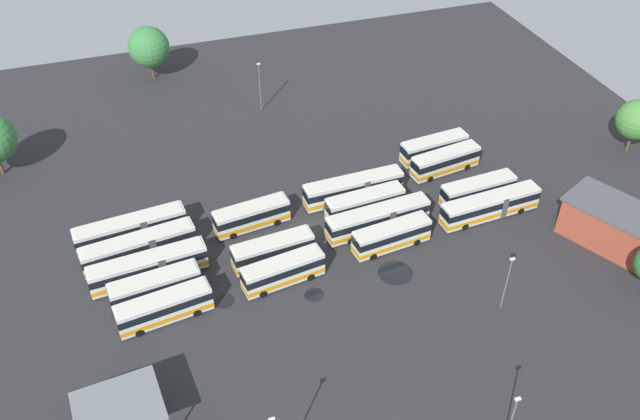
{
  "coord_description": "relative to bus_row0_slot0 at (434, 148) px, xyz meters",
  "views": [
    {
      "loc": [
        20.78,
        63.82,
        58.09
      ],
      "look_at": [
        -1.05,
        -1.63,
        1.59
      ],
      "focal_mm": 37.5,
      "sensor_mm": 36.0,
      "label": 1
    }
  ],
  "objects": [
    {
      "name": "ground_plane",
      "position": [
        21.83,
        9.85,
        -1.91
      ],
      "size": [
        121.81,
        121.81,
        0.0
      ],
      "primitive_type": "plane",
      "color": "#28282B"
    },
    {
      "name": "bus_row0_slot0",
      "position": [
        0.0,
        0.0,
        0.0
      ],
      "size": [
        10.63,
        3.44,
        3.63
      ],
      "color": "silver",
      "rests_on": "ground_plane"
    },
    {
      "name": "bus_row0_slot1",
      "position": [
        -0.04,
        3.68,
        0.0
      ],
      "size": [
        10.87,
        3.96,
        3.63
      ],
      "color": "silver",
      "rests_on": "ground_plane"
    },
    {
      "name": "bus_row0_slot3",
      "position": [
        -1.13,
        11.4,
        0.0
      ],
      "size": [
        10.86,
        3.12,
        3.63
      ],
      "color": "silver",
      "rests_on": "ground_plane"
    },
    {
      "name": "bus_row0_slot4",
      "position": [
        -1.08,
        14.93,
        0.0
      ],
      "size": [
        14.33,
        3.39,
        3.63
      ],
      "color": "silver",
      "rests_on": "ground_plane"
    },
    {
      "name": "bus_row1_slot1",
      "position": [
        14.94,
        5.51,
        0.0
      ],
      "size": [
        14.27,
        2.93,
        3.63
      ],
      "color": "silver",
      "rests_on": "ground_plane"
    },
    {
      "name": "bus_row1_slot2",
      "position": [
        14.73,
        9.19,
        0.0
      ],
      "size": [
        11.03,
        3.23,
        3.63
      ],
      "color": "silver",
      "rests_on": "ground_plane"
    },
    {
      "name": "bus_row1_slot3",
      "position": [
        14.22,
        12.67,
        0.0
      ],
      "size": [
        14.35,
        3.55,
        3.63
      ],
      "color": "silver",
      "rests_on": "ground_plane"
    },
    {
      "name": "bus_row1_slot4",
      "position": [
        13.93,
        16.36,
        -0.0
      ],
      "size": [
        10.51,
        3.58,
        3.63
      ],
      "color": "silver",
      "rests_on": "ground_plane"
    },
    {
      "name": "bus_row2_slot1",
      "position": [
        29.83,
        6.87,
        -0.0
      ],
      "size": [
        10.33,
        3.71,
        3.63
      ],
      "color": "silver",
      "rests_on": "ground_plane"
    },
    {
      "name": "bus_row2_slot3",
      "position": [
        28.94,
        14.22,
        -0.0
      ],
      "size": [
        10.48,
        3.36,
        3.63
      ],
      "color": "silver",
      "rests_on": "ground_plane"
    },
    {
      "name": "bus_row2_slot4",
      "position": [
        28.75,
        18.1,
        -0.0
      ],
      "size": [
        10.36,
        3.86,
        3.63
      ],
      "color": "silver",
      "rests_on": "ground_plane"
    },
    {
      "name": "bus_row3_slot0",
      "position": [
        45.13,
        4.56,
        0.0
      ],
      "size": [
        14.38,
        3.91,
        3.63
      ],
      "color": "silver",
      "rests_on": "ground_plane"
    },
    {
      "name": "bus_row3_slot1",
      "position": [
        44.56,
        8.38,
        0.0
      ],
      "size": [
        14.4,
        4.25,
        3.63
      ],
      "color": "silver",
      "rests_on": "ground_plane"
    },
    {
      "name": "bus_row3_slot2",
      "position": [
        43.89,
        12.29,
        0.0
      ],
      "size": [
        14.36,
        3.69,
        3.63
      ],
      "color": "silver",
      "rests_on": "ground_plane"
    },
    {
      "name": "bus_row3_slot3",
      "position": [
        43.6,
        15.96,
        0.0
      ],
      "size": [
        10.73,
        3.56,
        3.63
      ],
      "color": "silver",
      "rests_on": "ground_plane"
    },
    {
      "name": "bus_row3_slot4",
      "position": [
        43.08,
        19.48,
        0.0
      ],
      "size": [
        11.06,
        3.92,
        3.63
      ],
      "color": "silver",
      "rests_on": "ground_plane"
    },
    {
      "name": "depot_building",
      "position": [
        -13.17,
        24.06,
        0.88
      ],
      "size": [
        11.41,
        13.8,
        5.55
      ],
      "color": "#99422D",
      "rests_on": "ground_plane"
    },
    {
      "name": "maintenance_shelter",
      "position": [
        49.01,
        32.67,
        2.01
      ],
      "size": [
        8.77,
        7.5,
        4.13
      ],
      "color": "slate",
      "rests_on": "ground_plane"
    },
    {
      "name": "lamp_post_by_building",
      "position": [
        21.13,
        -21.86,
        2.83
      ],
      "size": [
        0.56,
        0.28,
        8.66
      ],
      "color": "slate",
      "rests_on": "ground_plane"
    },
    {
      "name": "lamp_post_mid_lot",
      "position": [
        5.83,
        30.0,
        2.39
      ],
      "size": [
        0.56,
        0.28,
        7.79
      ],
      "color": "slate",
      "rests_on": "ground_plane"
    },
    {
      "name": "tree_west_edge",
      "position": [
        -29.25,
        7.56,
        3.6
      ],
      "size": [
        6.06,
        6.06,
        8.56
      ],
      "color": "brown",
      "rests_on": "ground_plane"
    },
    {
      "name": "tree_east_edge",
      "position": [
        36.73,
        -38.99,
        4.15
      ],
      "size": [
        7.18,
        7.18,
        9.66
      ],
      "color": "brown",
      "rests_on": "ground_plane"
    },
    {
      "name": "puddle_between_rows",
      "position": [
        15.19,
        20.91,
        -1.91
      ],
      "size": [
        4.36,
        4.36,
        0.01
      ],
      "primitive_type": "cylinder",
      "color": "black",
      "rests_on": "ground_plane"
    },
    {
      "name": "puddle_front_lane",
      "position": [
        36.21,
        18.84,
        -1.91
      ],
      "size": [
        2.48,
        2.48,
        0.01
      ],
      "primitive_type": "cylinder",
      "color": "black",
      "rests_on": "ground_plane"
    },
    {
      "name": "puddle_centre_drain",
      "position": [
        30.23,
        2.71,
        -1.91
      ],
      "size": [
        2.11,
        2.11,
        0.01
      ],
      "primitive_type": "cylinder",
      "color": "black",
      "rests_on": "ground_plane"
    },
    {
      "name": "puddle_near_shelter",
      "position": [
        25.85,
        21.24,
        -1.91
      ],
      "size": [
        2.36,
        2.36,
        0.01
      ],
      "primitive_type": "cylinder",
      "color": "black",
      "rests_on": "ground_plane"
    }
  ]
}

